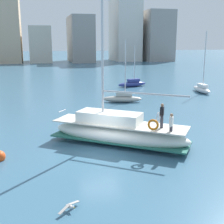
% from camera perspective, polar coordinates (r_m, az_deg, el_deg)
% --- Properties ---
extents(ground_plane, '(400.00, 400.00, 0.00)m').
position_cam_1_polar(ground_plane, '(19.49, -2.15, -7.54)').
color(ground_plane, '#38607A').
extents(main_sailboat, '(9.14, 7.64, 12.31)m').
position_cam_1_polar(main_sailboat, '(20.75, 1.15, -3.61)').
color(main_sailboat, white).
rests_on(main_sailboat, ground).
extents(moored_sloop_near, '(4.64, 2.26, 7.00)m').
position_cam_1_polar(moored_sloop_near, '(35.11, 1.95, 2.67)').
color(moored_sloop_near, '#B7B2A8').
rests_on(moored_sloop_near, ground).
extents(moored_sloop_far, '(4.92, 2.21, 6.05)m').
position_cam_1_polar(moored_sloop_far, '(47.20, 3.81, 5.34)').
color(moored_sloop_far, navy).
rests_on(moored_sloop_far, ground).
extents(moored_cutter_right, '(1.63, 4.93, 8.07)m').
position_cam_1_polar(moored_cutter_right, '(43.46, 16.34, 4.23)').
color(moored_cutter_right, white).
rests_on(moored_cutter_right, ground).
extents(seagull, '(1.01, 0.96, 0.18)m').
position_cam_1_polar(seagull, '(13.35, -7.90, -16.98)').
color(seagull, silver).
rests_on(seagull, ground).
extents(waterfront_buildings, '(85.16, 19.24, 27.96)m').
position_cam_1_polar(waterfront_buildings, '(106.07, -10.16, 14.62)').
color(waterfront_buildings, gray).
rests_on(waterfront_buildings, ground).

